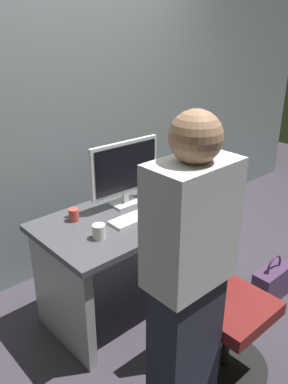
{
  "coord_description": "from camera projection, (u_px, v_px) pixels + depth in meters",
  "views": [
    {
      "loc": [
        -1.6,
        -1.82,
        1.96
      ],
      "look_at": [
        0.0,
        -0.05,
        0.9
      ],
      "focal_mm": 37.14,
      "sensor_mm": 36.0,
      "label": 1
    }
  ],
  "objects": [
    {
      "name": "mouse",
      "position": [
        173.0,
        200.0,
        2.8
      ],
      "size": [
        0.06,
        0.1,
        0.03
      ],
      "primitive_type": "ellipsoid",
      "color": "white",
      "rests_on": "desk"
    },
    {
      "name": "cup_by_monitor",
      "position": [
        74.0,
        215.0,
        2.55
      ],
      "size": [
        0.06,
        0.06,
        0.08
      ],
      "primitive_type": "cylinder",
      "color": "#D84C3F",
      "rests_on": "desk"
    },
    {
      "name": "keyboard",
      "position": [
        139.0,
        216.0,
        2.6
      ],
      "size": [
        0.43,
        0.13,
        0.02
      ],
      "primitive_type": "cube",
      "rotation": [
        0.0,
        0.0,
        -0.0
      ],
      "color": "white",
      "rests_on": "desk"
    },
    {
      "name": "office_chair",
      "position": [
        222.0,
        306.0,
        2.29
      ],
      "size": [
        0.52,
        0.52,
        0.94
      ],
      "color": "black",
      "rests_on": "ground"
    },
    {
      "name": "wall_back",
      "position": [
        65.0,
        84.0,
        2.97
      ],
      "size": [
        6.4,
        0.1,
        3.0
      ],
      "primitive_type": "cube",
      "color": "gray",
      "rests_on": "ground"
    },
    {
      "name": "handbag",
      "position": [
        271.0,
        283.0,
        2.96
      ],
      "size": [
        0.34,
        0.14,
        0.38
      ],
      "color": "#4C3356",
      "rests_on": "ground"
    },
    {
      "name": "monitor",
      "position": [
        125.0,
        170.0,
        2.68
      ],
      "size": [
        0.54,
        0.15,
        0.46
      ],
      "color": "silver",
      "rests_on": "desk"
    },
    {
      "name": "cup_near_keyboard",
      "position": [
        99.0,
        232.0,
        2.34
      ],
      "size": [
        0.08,
        0.08,
        0.09
      ],
      "primitive_type": "cylinder",
      "color": "white",
      "rests_on": "desk"
    },
    {
      "name": "desk",
      "position": [
        139.0,
        240.0,
        2.8
      ],
      "size": [
        1.41,
        0.7,
        0.75
      ],
      "color": "#4C4C51",
      "rests_on": "ground"
    },
    {
      "name": "person_at_desk",
      "position": [
        188.0,
        282.0,
        1.83
      ],
      "size": [
        0.4,
        0.24,
        1.64
      ],
      "color": "#262838",
      "rests_on": "ground"
    },
    {
      "name": "book_stack",
      "position": [
        174.0,
        178.0,
        3.08
      ],
      "size": [
        0.2,
        0.18,
        0.12
      ],
      "color": "gold",
      "rests_on": "desk"
    },
    {
      "name": "ground_plane",
      "position": [
        140.0,
        299.0,
        3.01
      ],
      "size": [
        9.0,
        9.0,
        0.0
      ],
      "primitive_type": "plane",
      "color": "#3D3842"
    },
    {
      "name": "cell_phone",
      "position": [
        202.0,
        198.0,
        2.87
      ],
      "size": [
        0.1,
        0.16,
        0.01
      ],
      "primitive_type": "cube",
      "rotation": [
        0.0,
        0.0,
        0.26
      ],
      "color": "black",
      "rests_on": "desk"
    }
  ]
}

